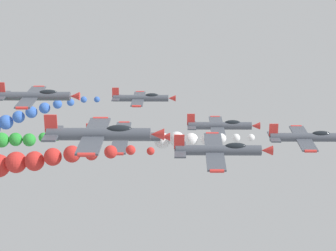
{
  "coord_description": "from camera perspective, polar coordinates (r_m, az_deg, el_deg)",
  "views": [
    {
      "loc": [
        74.7,
        1.35,
        82.09
      ],
      "look_at": [
        0.0,
        0.0,
        73.54
      ],
      "focal_mm": 64.74,
      "sensor_mm": 36.0,
      "label": 1
    }
  ],
  "objects": [
    {
      "name": "airplane_right_inner",
      "position": [
        63.75,
        4.92,
        -2.32
      ],
      "size": [
        9.28,
        10.35,
        3.31
      ],
      "rotation": [
        0.0,
        0.28,
        0.0
      ],
      "color": "#474C56"
    },
    {
      "name": "smoke_trail_lead",
      "position": [
        77.16,
        1.63,
        -1.35
      ],
      "size": [
        3.84,
        12.65,
        2.33
      ],
      "color": "white"
    },
    {
      "name": "airplane_left_inner",
      "position": [
        86.25,
        5.01,
        -0.01
      ],
      "size": [
        9.45,
        10.35,
        2.95
      ],
      "rotation": [
        0.0,
        0.2,
        0.0
      ],
      "color": "#474C56"
    },
    {
      "name": "airplane_right_outer",
      "position": [
        98.79,
        -2.48,
        2.6
      ],
      "size": [
        9.47,
        10.35,
        2.89
      ],
      "rotation": [
        0.0,
        0.18,
        0.0
      ],
      "color": "#474C56"
    },
    {
      "name": "airplane_high_slot",
      "position": [
        77.17,
        -12.37,
        2.74
      ],
      "size": [
        9.41,
        10.35,
        3.06
      ],
      "rotation": [
        0.0,
        0.22,
        0.0
      ],
      "color": "#474C56"
    },
    {
      "name": "airplane_trailing",
      "position": [
        52.76,
        -6.36,
        -0.79
      ],
      "size": [
        9.42,
        10.35,
        3.03
      ],
      "rotation": [
        0.0,
        0.21,
        0.0
      ],
      "color": "#474C56"
    },
    {
      "name": "airplane_lead",
      "position": [
        77.31,
        13.01,
        -1.07
      ],
      "size": [
        9.43,
        10.35,
        2.99
      ],
      "rotation": [
        0.0,
        0.2,
        0.0
      ],
      "color": "#474C56"
    },
    {
      "name": "airplane_left_outer",
      "position": [
        75.16,
        -4.01,
        -1.04
      ],
      "size": [
        9.24,
        10.35,
        3.38
      ],
      "rotation": [
        0.0,
        0.3,
        0.0
      ],
      "color": "#474C56"
    }
  ]
}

